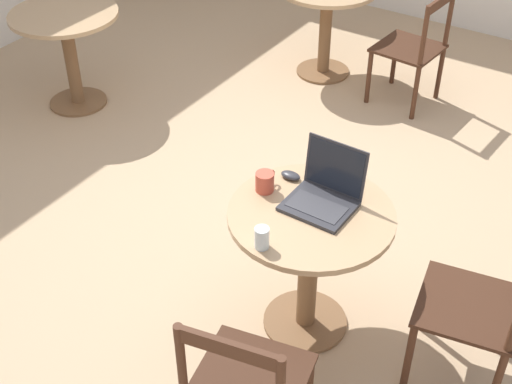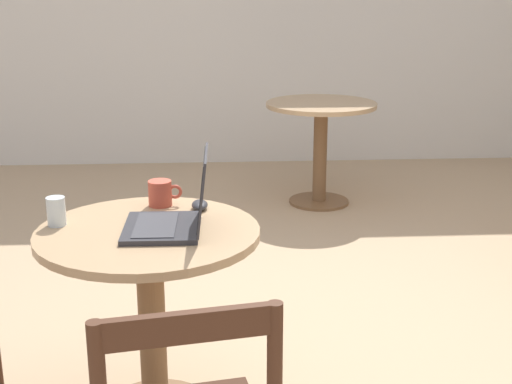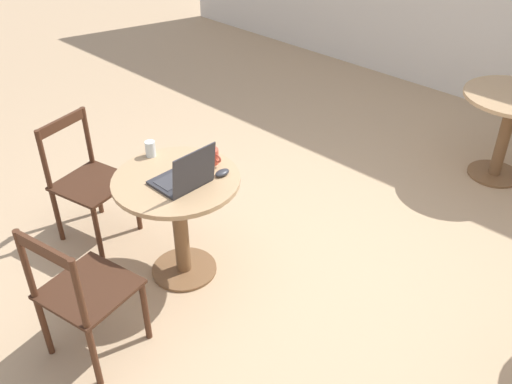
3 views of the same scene
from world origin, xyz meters
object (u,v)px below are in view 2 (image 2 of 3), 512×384
Objects in this scene: laptop at (175,215)px; drinking_glass at (56,211)px; cafe_table_far at (321,129)px; mug at (161,193)px; cafe_table_near at (150,280)px; mouse at (200,205)px.

drinking_glass is at bearing 169.87° from laptop.
cafe_table_far is 6.04× the size of mug.
cafe_table_near is 0.40m from drinking_glass.
mouse is at bearing -19.96° from mug.
cafe_table_far is 2.49m from mug.
drinking_glass is at bearing -162.86° from mouse.
mouse is at bearing 17.14° from drinking_glass.
mug is at bearing 103.36° from laptop.
mouse reaches higher than cafe_table_near.
mug is (-0.07, 0.28, -0.01)m from laptop.
laptop reaches higher than drinking_glass.
cafe_table_near and cafe_table_far have the same top height.
mug is at bearing 84.03° from cafe_table_near.
cafe_table_far is at bearing 68.96° from cafe_table_near.
cafe_table_near is 2.49× the size of laptop.
mouse is at bearing 51.08° from cafe_table_near.
mug is (-0.15, 0.05, 0.03)m from mouse.
laptop is at bearing -76.64° from mug.
cafe_table_near is 0.36m from mug.
cafe_table_near is 7.68× the size of mouse.
drinking_glass reaches higher than cafe_table_near.
cafe_table_far is 2.49× the size of laptop.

